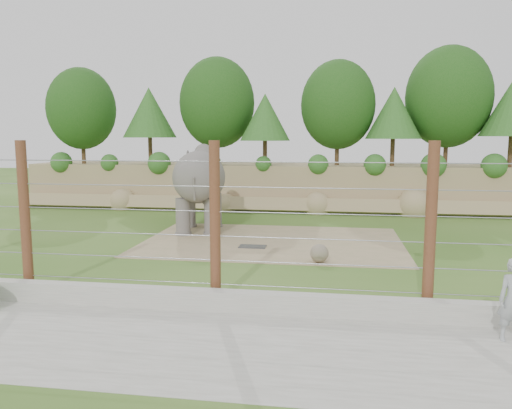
# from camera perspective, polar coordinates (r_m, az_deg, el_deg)

# --- Properties ---
(ground) EXTENTS (90.00, 90.00, 0.00)m
(ground) POSITION_cam_1_polar(r_m,az_deg,el_deg) (16.81, -1.04, -6.32)
(ground) COLOR #345F1A
(ground) RESTS_ON ground
(back_embankment) EXTENTS (30.00, 5.52, 8.77)m
(back_embankment) POSITION_cam_1_polar(r_m,az_deg,el_deg) (28.83, 4.43, 7.46)
(back_embankment) COLOR tan
(back_embankment) RESTS_ON ground
(dirt_patch) EXTENTS (10.00, 7.00, 0.02)m
(dirt_patch) POSITION_cam_1_polar(r_m,az_deg,el_deg) (19.63, 1.89, -4.25)
(dirt_patch) COLOR #91865D
(dirt_patch) RESTS_ON ground
(drain_grate) EXTENTS (1.00, 0.60, 0.03)m
(drain_grate) POSITION_cam_1_polar(r_m,az_deg,el_deg) (18.62, -0.39, -4.82)
(drain_grate) COLOR #262628
(drain_grate) RESTS_ON dirt_patch
(elephant) EXTENTS (2.62, 4.77, 3.66)m
(elephant) POSITION_cam_1_polar(r_m,az_deg,el_deg) (21.73, -6.49, 1.73)
(elephant) COLOR #615C57
(elephant) RESTS_ON ground
(stone_ball) EXTENTS (0.60, 0.60, 0.60)m
(stone_ball) POSITION_cam_1_polar(r_m,az_deg,el_deg) (16.44, 7.25, -5.55)
(stone_ball) COLOR #7D6F5D
(stone_ball) RESTS_ON dirt_patch
(retaining_wall) EXTENTS (26.00, 0.35, 0.50)m
(retaining_wall) POSITION_cam_1_polar(r_m,az_deg,el_deg) (12.04, -5.17, -10.84)
(retaining_wall) COLOR #9E9C91
(retaining_wall) RESTS_ON ground
(walkway) EXTENTS (26.00, 4.00, 0.01)m
(walkway) POSITION_cam_1_polar(r_m,az_deg,el_deg) (10.32, -7.92, -15.58)
(walkway) COLOR #9E9C91
(walkway) RESTS_ON ground
(barrier_fence) EXTENTS (20.26, 0.26, 4.00)m
(barrier_fence) POSITION_cam_1_polar(r_m,az_deg,el_deg) (12.08, -4.70, -2.20)
(barrier_fence) COLOR #582918
(barrier_fence) RESTS_ON ground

